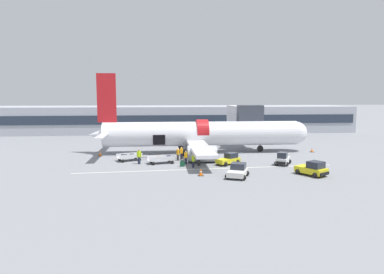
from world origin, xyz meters
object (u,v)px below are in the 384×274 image
at_px(baggage_tug_lead, 283,159).
at_px(ground_crew_helper, 178,154).
at_px(baggage_cart_queued, 130,157).
at_px(ground_crew_supervisor, 193,161).
at_px(baggage_tug_rear, 238,171).
at_px(baggage_tug_spare, 312,169).
at_px(ground_crew_loader_b, 139,156).
at_px(baggage_tug_mid, 229,159).
at_px(ground_crew_loader_a, 186,157).
at_px(suitcase_on_tarmac_upright, 182,164).
at_px(airplane, 199,134).
at_px(baggage_cart_loading, 163,160).
at_px(ground_crew_marshal, 181,153).
at_px(ground_crew_driver, 199,158).

xyz_separation_m(baggage_tug_lead, ground_crew_helper, (-12.43, 3.92, 0.20)).
relative_size(baggage_cart_queued, ground_crew_supervisor, 2.57).
relative_size(baggage_tug_rear, baggage_tug_spare, 0.98).
bearing_deg(baggage_cart_queued, ground_crew_loader_b, -59.75).
bearing_deg(baggage_tug_mid, ground_crew_loader_a, 172.97).
bearing_deg(suitcase_on_tarmac_upright, baggage_tug_rear, -47.75).
height_order(airplane, baggage_tug_spare, airplane).
relative_size(baggage_tug_lead, ground_crew_helper, 1.81).
distance_m(baggage_tug_mid, baggage_tug_spare, 9.93).
xyz_separation_m(baggage_tug_lead, baggage_tug_rear, (-6.84, -5.64, -0.04)).
bearing_deg(baggage_tug_lead, suitcase_on_tarmac_upright, 179.26).
bearing_deg(baggage_tug_spare, baggage_cart_loading, 152.99).
relative_size(baggage_cart_queued, ground_crew_marshal, 2.42).
xyz_separation_m(baggage_tug_rear, ground_crew_loader_a, (-4.75, 7.17, 0.24)).
bearing_deg(baggage_cart_queued, baggage_tug_mid, -16.10).
bearing_deg(baggage_tug_mid, ground_crew_marshal, 145.18).
bearing_deg(ground_crew_helper, ground_crew_loader_a, -70.79).
relative_size(ground_crew_loader_a, ground_crew_supervisor, 1.06).
bearing_deg(suitcase_on_tarmac_upright, airplane, 72.36).
relative_size(baggage_tug_spare, suitcase_on_tarmac_upright, 4.70).
height_order(baggage_tug_mid, ground_crew_helper, ground_crew_helper).
xyz_separation_m(baggage_tug_mid, ground_crew_driver, (-3.73, -0.41, 0.35)).
bearing_deg(ground_crew_marshal, ground_crew_driver, -67.18).
height_order(ground_crew_driver, suitcase_on_tarmac_upright, ground_crew_driver).
height_order(ground_crew_loader_a, ground_crew_helper, ground_crew_loader_a).
xyz_separation_m(baggage_cart_loading, ground_crew_marshal, (2.49, 2.41, 0.40)).
bearing_deg(ground_crew_loader_a, baggage_tug_spare, -29.29).
height_order(ground_crew_driver, ground_crew_helper, ground_crew_driver).
bearing_deg(ground_crew_loader_b, baggage_tug_rear, -36.77).
bearing_deg(baggage_tug_lead, ground_crew_driver, 177.28).
bearing_deg(ground_crew_supervisor, baggage_tug_lead, 2.86).
xyz_separation_m(baggage_tug_lead, ground_crew_supervisor, (-10.91, -0.55, 0.15)).
height_order(ground_crew_loader_a, ground_crew_supervisor, ground_crew_loader_a).
height_order(baggage_tug_lead, baggage_tug_rear, baggage_tug_lead).
relative_size(ground_crew_loader_a, ground_crew_helper, 1.00).
bearing_deg(ground_crew_loader_b, ground_crew_loader_a, -6.08).
bearing_deg(suitcase_on_tarmac_upright, baggage_tug_spare, -23.52).
bearing_deg(baggage_tug_rear, ground_crew_supervisor, 128.60).
relative_size(baggage_tug_rear, ground_crew_marshal, 2.11).
bearing_deg(ground_crew_helper, baggage_tug_lead, -17.52).
height_order(baggage_tug_lead, ground_crew_loader_a, ground_crew_loader_a).
height_order(baggage_tug_lead, ground_crew_driver, ground_crew_driver).
bearing_deg(ground_crew_driver, ground_crew_loader_a, 144.35).
relative_size(baggage_cart_loading, ground_crew_loader_a, 2.65).
relative_size(baggage_tug_rear, baggage_cart_loading, 0.80).
xyz_separation_m(ground_crew_loader_a, ground_crew_loader_b, (-5.65, 0.60, 0.10)).
bearing_deg(baggage_cart_loading, ground_crew_loader_b, -176.34).
xyz_separation_m(baggage_tug_lead, baggage_cart_queued, (-18.57, 4.40, -0.20)).
bearing_deg(ground_crew_loader_a, suitcase_on_tarmac_upright, -110.61).
distance_m(baggage_tug_spare, ground_crew_loader_b, 19.92).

